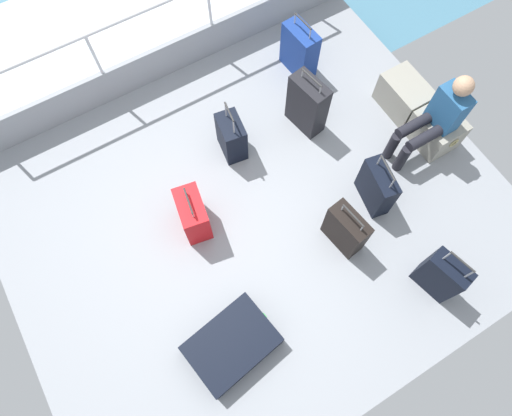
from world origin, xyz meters
TOP-DOWN VIEW (x-y plane):
  - ground_plane at (0.00, 0.00)m, footprint 4.40×5.20m
  - gunwale_port at (-2.17, 0.00)m, footprint 0.06×5.20m
  - railing_port at (-2.17, 0.00)m, footprint 0.04×4.20m
  - sea_wake at (-3.60, 0.00)m, footprint 12.00×12.00m
  - cargo_crate_0 at (-0.30, 2.18)m, footprint 0.60×0.38m
  - cargo_crate_1 at (0.25, 2.20)m, footprint 0.53×0.42m
  - passenger_seated at (0.25, 2.02)m, footprint 0.34×0.66m
  - suitcase_0 at (-0.69, 1.08)m, footprint 0.48×0.29m
  - suitcase_1 at (0.50, 1.17)m, footprint 0.48×0.27m
  - suitcase_2 at (-0.22, -0.61)m, footprint 0.48×0.33m
  - suitcase_3 at (-1.41, 1.45)m, footprint 0.47×0.27m
  - suitcase_4 at (1.07, -0.90)m, footprint 0.69×0.88m
  - suitcase_5 at (0.72, 0.62)m, footprint 0.46×0.26m
  - suitcase_6 at (-0.81, 0.18)m, footprint 0.41×0.29m
  - suitcase_7 at (1.56, 1.11)m, footprint 0.42×0.28m

SIDE VIEW (x-z plane):
  - sea_wake at x=-3.60m, z-range -0.35..-0.33m
  - ground_plane at x=0.00m, z-range -0.06..0.00m
  - suitcase_4 at x=1.07m, z-range 0.00..0.21m
  - cargo_crate_1 at x=0.25m, z-range 0.00..0.40m
  - cargo_crate_0 at x=-0.30m, z-range 0.00..0.41m
  - gunwale_port at x=-2.17m, z-range 0.00..0.45m
  - suitcase_2 at x=-0.22m, z-range -0.05..0.56m
  - suitcase_6 at x=-0.81m, z-range -0.11..0.63m
  - suitcase_1 at x=0.50m, z-range -0.08..0.63m
  - suitcase_5 at x=0.72m, z-range -0.05..0.62m
  - suitcase_7 at x=1.56m, z-range -0.10..0.70m
  - suitcase_3 at x=-1.41m, z-range -0.07..0.68m
  - suitcase_0 at x=-0.69m, z-range -0.05..0.76m
  - passenger_seated at x=0.25m, z-range 0.03..1.13m
  - railing_port at x=-2.17m, z-range 0.27..1.29m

